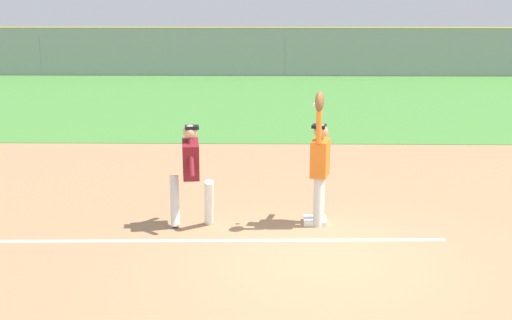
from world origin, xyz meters
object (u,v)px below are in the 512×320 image
fielder (320,160)px  baseball (315,105)px  parked_car_silver (231,55)px  parked_car_green (326,55)px  parked_car_black (423,55)px  runner (191,168)px  first_base (315,221)px  parked_car_blue (140,55)px

fielder → baseball: bearing=-12.8°
fielder → parked_car_silver: fielder is taller
parked_car_green → parked_car_black: size_ratio=0.99×
fielder → runner: 2.11m
first_base → fielder: bearing=-57.4°
fielder → baseball: fielder is taller
first_base → parked_car_silver: size_ratio=0.08×
first_base → parked_car_silver: bearing=96.5°
first_base → baseball: (-0.04, -0.03, 1.99)m
parked_car_silver → parked_car_black: size_ratio=1.02×
parked_car_blue → parked_car_black: 14.46m
runner → baseball: size_ratio=23.24×
parked_car_blue → parked_car_green: (9.48, 0.47, 0.00)m
runner → parked_car_green: size_ratio=0.39×
baseball → parked_car_black: (7.23, 23.26, -1.36)m
fielder → parked_car_silver: (-2.72, 23.32, -0.45)m
parked_car_blue → parked_car_green: same height
fielder → runner: (-2.11, -0.10, -0.12)m
parked_car_green → baseball: bearing=-94.0°
parked_car_silver → parked_car_black: bearing=-6.0°
runner → parked_car_blue: bearing=94.5°
parked_car_green → runner: bearing=-98.8°
fielder → parked_car_black: (7.14, 23.31, -0.45)m
runner → baseball: baseball is taller
first_base → parked_car_black: (7.19, 23.23, 0.63)m
parked_car_silver → parked_car_green: same height
fielder → baseball: 0.92m
fielder → parked_car_blue: bearing=-57.7°
first_base → parked_car_silver: parked_car_silver is taller
first_base → runner: bearing=-175.1°
parked_car_blue → parked_car_silver: bearing=2.1°
first_base → parked_car_blue: bearing=107.7°
parked_car_silver → parked_car_green: 4.88m
fielder → parked_car_blue: (-7.32, 22.81, -0.45)m
parked_car_blue → parked_car_silver: 4.63m
first_base → baseball: bearing=-146.3°
runner → parked_car_black: 25.17m
baseball → parked_car_blue: bearing=107.6°
runner → baseball: (2.01, 0.15, 1.03)m
fielder → parked_car_blue: 23.95m
first_base → parked_car_black: bearing=72.8°
parked_car_silver → parked_car_green: bearing=-6.4°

